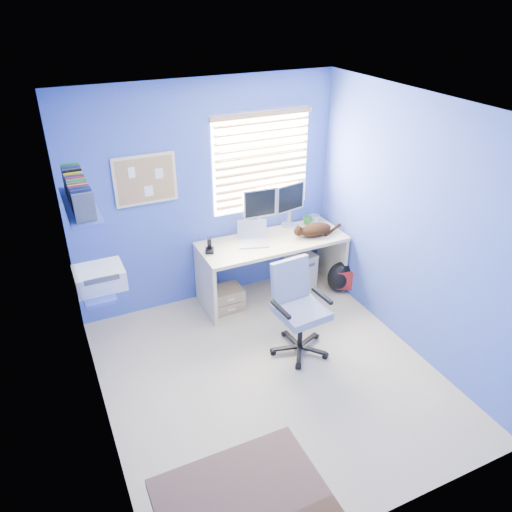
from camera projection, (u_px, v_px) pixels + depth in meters
name	position (u px, v px, depth m)	size (l,w,h in m)	color
floor	(270.00, 376.00, 4.76)	(3.00, 3.20, 0.00)	tan
ceiling	(275.00, 110.00, 3.56)	(3.00, 3.20, 0.00)	white
wall_back	(207.00, 197.00, 5.43)	(3.00, 0.01, 2.50)	#3F53C3
wall_front	(396.00, 385.00, 2.89)	(3.00, 0.01, 2.50)	#3F53C3
wall_left	(87.00, 305.00, 3.61)	(0.01, 3.20, 2.50)	#3F53C3
wall_right	(414.00, 229.00, 4.71)	(0.01, 3.20, 2.50)	#3F53C3
desk	(272.00, 268.00, 5.82)	(1.68, 0.65, 0.74)	beige
laptop	(253.00, 235.00, 5.51)	(0.33, 0.26, 0.22)	silver
monitor_left	(259.00, 211.00, 5.69)	(0.40, 0.12, 0.54)	silver
monitor_right	(289.00, 205.00, 5.85)	(0.40, 0.12, 0.54)	silver
phone	(209.00, 245.00, 5.35)	(0.09, 0.11, 0.17)	black
mug	(307.00, 220.00, 5.99)	(0.10, 0.09, 0.10)	#27852D
cd_spindle	(314.00, 218.00, 6.09)	(0.13, 0.13, 0.07)	silver
cat	(316.00, 230.00, 5.72)	(0.40, 0.21, 0.14)	black
tower_pc	(300.00, 266.00, 6.15)	(0.19, 0.44, 0.45)	beige
drawer_boxes	(227.00, 298.00, 5.69)	(0.35, 0.28, 0.27)	tan
yellow_book	(298.00, 284.00, 5.99)	(0.03, 0.17, 0.24)	yellow
backpack	(340.00, 277.00, 5.99)	(0.33, 0.25, 0.39)	black
office_chair	(298.00, 320.00, 4.96)	(0.59, 0.59, 0.95)	black
window_blinds	(262.00, 163.00, 5.50)	(1.15, 0.05, 1.10)	white
corkboard	(145.00, 180.00, 5.03)	(0.64, 0.02, 0.52)	beige
wall_shelves	(88.00, 237.00, 4.17)	(0.42, 0.90, 1.05)	#3D54AF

